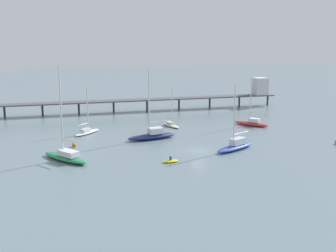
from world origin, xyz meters
TOP-DOWN VIEW (x-y plane):
  - ground_plane at (0.00, 0.00)m, footprint 400.00×400.00m
  - pier at (14.03, 40.36)m, footprint 81.88×12.06m
  - sailboat_red at (20.04, 14.81)m, footprint 6.22×7.97m
  - sailboat_blue at (6.29, -1.68)m, footprint 9.19×5.29m
  - sailboat_navy at (-4.63, 11.06)m, footprint 10.16×3.67m
  - sailboat_green at (-22.23, 2.38)m, footprint 7.19×9.81m
  - sailboat_white at (-15.55, 20.07)m, footprint 6.54×5.95m
  - sailboat_cream at (2.98, 20.48)m, footprint 2.59×6.24m
  - dinghy_yellow at (-7.03, -4.53)m, footprint 2.70×1.38m
  - mooring_buoy_far at (-19.67, 10.45)m, footprint 0.82×0.82m

SIDE VIEW (x-z plane):
  - ground_plane at x=0.00m, z-range 0.00..0.00m
  - dinghy_yellow at x=-7.03m, z-range -0.36..0.78m
  - mooring_buoy_far at x=-19.67m, z-range 0.00..0.82m
  - sailboat_cream at x=2.98m, z-range -3.92..5.08m
  - sailboat_white at x=-15.55m, z-range -4.21..5.45m
  - sailboat_red at x=20.04m, z-range -4.69..6.13m
  - sailboat_blue at x=6.29m, z-range -4.90..6.54m
  - sailboat_green at x=-22.23m, z-range -6.71..8.38m
  - sailboat_navy at x=-4.63m, z-range -5.96..7.65m
  - pier at x=14.03m, z-range -0.06..7.88m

